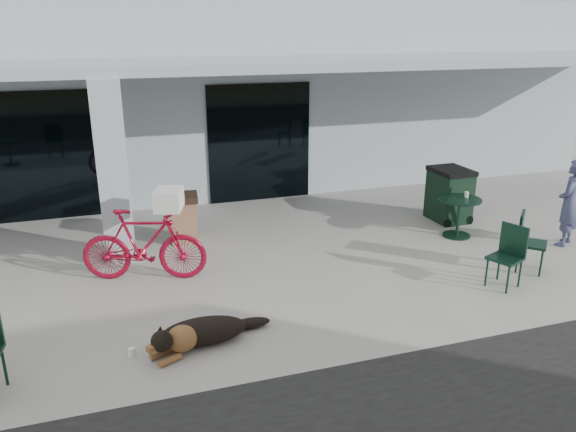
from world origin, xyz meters
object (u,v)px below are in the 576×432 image
object	(u,v)px
person	(570,203)
wheeled_bin	(449,195)
dog	(204,330)
trash_receptacle	(184,218)
cafe_chair_far_a	(532,243)
cafe_chair_far_b	(505,257)
bicycle	(144,245)
cafe_table_far	(458,218)

from	to	relation	value
person	wheeled_bin	world-z (taller)	person
dog	trash_receptacle	distance (m)	3.82
trash_receptacle	wheeled_bin	world-z (taller)	wheeled_bin
dog	cafe_chair_far_a	xyz separation A→B (m)	(5.62, 0.62, 0.28)
cafe_chair_far_a	cafe_chair_far_b	bearing A→B (deg)	158.92
bicycle	dog	size ratio (longest dim) A/B	1.54
dog	cafe_chair_far_a	bearing A→B (deg)	-17.91
cafe_chair_far_b	wheeled_bin	xyz separation A→B (m)	(0.98, 3.05, 0.06)
bicycle	cafe_chair_far_a	distance (m)	6.39
bicycle	dog	distance (m)	2.37
cafe_chair_far_a	person	xyz separation A→B (m)	(1.45, 0.78, 0.32)
cafe_chair_far_b	person	size ratio (longest dim) A/B	0.60
cafe_table_far	cafe_chair_far_b	xyz separation A→B (m)	(-0.61, -2.15, 0.11)
dog	cafe_table_far	xyz separation A→B (m)	(5.41, 2.40, 0.17)
bicycle	trash_receptacle	world-z (taller)	bicycle
trash_receptacle	cafe_chair_far_a	bearing A→B (deg)	-30.88
wheeled_bin	cafe_chair_far_b	bearing A→B (deg)	-109.54
dog	cafe_chair_far_b	bearing A→B (deg)	-21.21
cafe_chair_far_b	person	bearing A→B (deg)	94.57
cafe_chair_far_a	cafe_table_far	bearing A→B (deg)	51.69
cafe_chair_far_a	wheeled_bin	world-z (taller)	wheeled_bin
cafe_table_far	cafe_chair_far_a	xyz separation A→B (m)	(0.21, -1.78, 0.12)
cafe_chair_far_a	person	distance (m)	1.68
cafe_table_far	cafe_chair_far_b	bearing A→B (deg)	-105.90
person	wheeled_bin	xyz separation A→B (m)	(-1.30, 1.90, -0.26)
dog	cafe_table_far	bearing A→B (deg)	-0.28
dog	wheeled_bin	distance (m)	6.66
cafe_chair_far_a	cafe_chair_far_b	distance (m)	0.90
cafe_chair_far_a	trash_receptacle	world-z (taller)	cafe_chair_far_a
person	trash_receptacle	xyz separation A→B (m)	(-6.78, 2.40, -0.36)
person	trash_receptacle	world-z (taller)	person
wheeled_bin	cafe_chair_far_a	bearing A→B (deg)	-95.06
cafe_chair_far_a	bicycle	bearing A→B (deg)	119.86
cafe_chair_far_b	bicycle	bearing A→B (deg)	-132.96
person	cafe_table_far	bearing A→B (deg)	-63.54
dog	person	xyz separation A→B (m)	(7.07, 1.40, 0.61)
trash_receptacle	wheeled_bin	size ratio (longest dim) A/B	0.83
cafe_chair_far_a	cafe_chair_far_b	size ratio (longest dim) A/B	1.01
cafe_chair_far_a	cafe_chair_far_b	xyz separation A→B (m)	(-0.83, -0.37, -0.00)
cafe_chair_far_a	person	bearing A→B (deg)	-16.81
trash_receptacle	cafe_table_far	bearing A→B (deg)	-15.37
bicycle	cafe_chair_far_a	size ratio (longest dim) A/B	1.99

